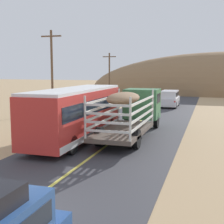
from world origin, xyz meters
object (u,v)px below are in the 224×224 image
(bus, at_px, (77,112))
(power_pole_far, at_px, (109,73))
(power_pole_mid, at_px, (52,69))
(livestock_truck, at_px, (136,107))
(car_far, at_px, (170,98))

(bus, relative_size, power_pole_far, 1.42)
(power_pole_mid, relative_size, power_pole_far, 1.18)
(power_pole_far, bearing_deg, livestock_truck, -68.83)
(bus, xyz_separation_m, power_pole_far, (-7.71, 30.90, 2.04))
(bus, bearing_deg, livestock_truck, 49.79)
(livestock_truck, height_order, power_pole_mid, power_pole_mid)
(power_pole_far, bearing_deg, car_far, -45.87)
(livestock_truck, relative_size, power_pole_mid, 1.17)
(livestock_truck, height_order, power_pole_far, power_pole_far)
(car_far, relative_size, power_pole_far, 0.66)
(power_pole_mid, bearing_deg, bus, -56.27)
(livestock_truck, bearing_deg, car_far, 88.61)
(car_far, xyz_separation_m, power_pole_mid, (-11.02, -7.99, 3.36))
(bus, distance_m, car_far, 19.83)
(bus, xyz_separation_m, power_pole_mid, (-7.71, 11.54, 2.70))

